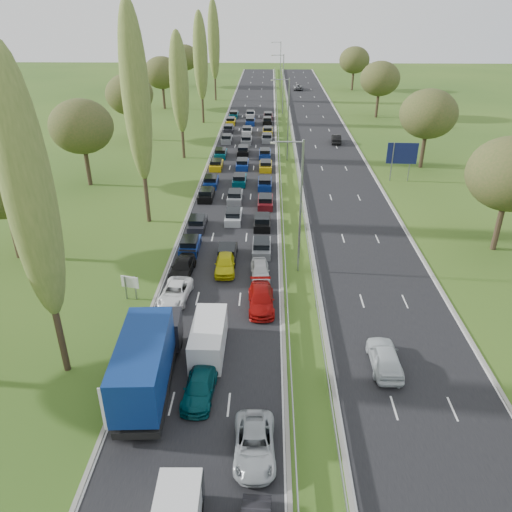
{
  "coord_description": "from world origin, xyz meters",
  "views": [
    {
      "loc": [
        1.78,
        3.25,
        21.95
      ],
      "look_at": [
        0.69,
        42.92,
        1.5
      ],
      "focal_mm": 35.0,
      "sensor_mm": 36.0,
      "label": 1
    }
  ],
  "objects_px": {
    "blue_lorry": "(147,360)",
    "info_sign": "(130,284)",
    "white_van_rear": "(209,336)",
    "near_car_3": "(183,267)",
    "direction_sign": "(402,155)",
    "near_car_2": "(175,292)"
  },
  "relations": [
    {
      "from": "near_car_3",
      "to": "direction_sign",
      "type": "xyz_separation_m",
      "value": [
        25.25,
        26.55,
        2.88
      ]
    },
    {
      "from": "near_car_3",
      "to": "info_sign",
      "type": "relative_size",
      "value": 2.19
    },
    {
      "from": "near_car_3",
      "to": "blue_lorry",
      "type": "distance_m",
      "value": 14.78
    },
    {
      "from": "near_car_3",
      "to": "white_van_rear",
      "type": "xyz_separation_m",
      "value": [
        3.58,
        -10.76,
        0.45
      ]
    },
    {
      "from": "near_car_3",
      "to": "blue_lorry",
      "type": "relative_size",
      "value": 0.46
    },
    {
      "from": "blue_lorry",
      "to": "info_sign",
      "type": "relative_size",
      "value": 4.74
    },
    {
      "from": "near_car_2",
      "to": "white_van_rear",
      "type": "xyz_separation_m",
      "value": [
        3.5,
        -6.49,
        0.47
      ]
    },
    {
      "from": "near_car_2",
      "to": "near_car_3",
      "type": "xyz_separation_m",
      "value": [
        -0.08,
        4.27,
        0.02
      ]
    },
    {
      "from": "white_van_rear",
      "to": "blue_lorry",
      "type": "bearing_deg",
      "value": -129.83
    },
    {
      "from": "white_van_rear",
      "to": "near_car_3",
      "type": "bearing_deg",
      "value": 108.68
    },
    {
      "from": "direction_sign",
      "to": "near_car_2",
      "type": "bearing_deg",
      "value": -129.22
    },
    {
      "from": "info_sign",
      "to": "direction_sign",
      "type": "xyz_separation_m",
      "value": [
        28.8,
        30.85,
        2.2
      ]
    },
    {
      "from": "near_car_3",
      "to": "info_sign",
      "type": "xyz_separation_m",
      "value": [
        -3.55,
        -4.3,
        0.68
      ]
    },
    {
      "from": "blue_lorry",
      "to": "near_car_2",
      "type": "bearing_deg",
      "value": 87.92
    },
    {
      "from": "near_car_2",
      "to": "direction_sign",
      "type": "height_order",
      "value": "direction_sign"
    },
    {
      "from": "near_car_2",
      "to": "blue_lorry",
      "type": "relative_size",
      "value": 0.47
    },
    {
      "from": "near_car_3",
      "to": "blue_lorry",
      "type": "bearing_deg",
      "value": -85.6
    },
    {
      "from": "white_van_rear",
      "to": "info_sign",
      "type": "height_order",
      "value": "white_van_rear"
    },
    {
      "from": "info_sign",
      "to": "direction_sign",
      "type": "bearing_deg",
      "value": 46.97
    },
    {
      "from": "white_van_rear",
      "to": "direction_sign",
      "type": "bearing_deg",
      "value": 60.12
    },
    {
      "from": "blue_lorry",
      "to": "direction_sign",
      "type": "distance_m",
      "value": 48.26
    },
    {
      "from": "near_car_3",
      "to": "direction_sign",
      "type": "height_order",
      "value": "direction_sign"
    }
  ]
}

